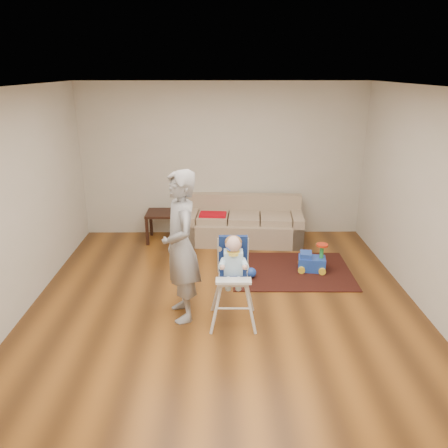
{
  "coord_description": "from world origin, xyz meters",
  "views": [
    {
      "loc": [
        -0.05,
        -4.89,
        2.89
      ],
      "look_at": [
        0.0,
        0.4,
        1.0
      ],
      "focal_mm": 35.0,
      "sensor_mm": 36.0,
      "label": 1
    }
  ],
  "objects_px": {
    "side_table": "(162,226)",
    "ride_on_toy": "(312,257)",
    "toy_ball": "(251,273)",
    "high_chair": "(233,282)",
    "adult": "(181,247)",
    "sofa": "(244,220)"
  },
  "relations": [
    {
      "from": "side_table",
      "to": "ride_on_toy",
      "type": "height_order",
      "value": "side_table"
    },
    {
      "from": "side_table",
      "to": "toy_ball",
      "type": "height_order",
      "value": "side_table"
    },
    {
      "from": "high_chair",
      "to": "adult",
      "type": "height_order",
      "value": "adult"
    },
    {
      "from": "toy_ball",
      "to": "adult",
      "type": "height_order",
      "value": "adult"
    },
    {
      "from": "toy_ball",
      "to": "high_chair",
      "type": "height_order",
      "value": "high_chair"
    },
    {
      "from": "high_chair",
      "to": "toy_ball",
      "type": "bearing_deg",
      "value": 76.11
    },
    {
      "from": "sofa",
      "to": "high_chair",
      "type": "xyz_separation_m",
      "value": [
        -0.27,
        -2.61,
        0.15
      ]
    },
    {
      "from": "ride_on_toy",
      "to": "adult",
      "type": "xyz_separation_m",
      "value": [
        -1.84,
        -1.24,
        0.69
      ]
    },
    {
      "from": "ride_on_toy",
      "to": "toy_ball",
      "type": "bearing_deg",
      "value": -156.83
    },
    {
      "from": "sofa",
      "to": "high_chair",
      "type": "distance_m",
      "value": 2.63
    },
    {
      "from": "ride_on_toy",
      "to": "side_table",
      "type": "bearing_deg",
      "value": 160.79
    },
    {
      "from": "high_chair",
      "to": "sofa",
      "type": "bearing_deg",
      "value": 84.81
    },
    {
      "from": "toy_ball",
      "to": "high_chair",
      "type": "distance_m",
      "value": 1.28
    },
    {
      "from": "sofa",
      "to": "ride_on_toy",
      "type": "xyz_separation_m",
      "value": [
        0.96,
        -1.22,
        -0.16
      ]
    },
    {
      "from": "toy_ball",
      "to": "high_chair",
      "type": "xyz_separation_m",
      "value": [
        -0.3,
        -1.16,
        0.45
      ]
    },
    {
      "from": "sofa",
      "to": "adult",
      "type": "distance_m",
      "value": 2.67
    },
    {
      "from": "sofa",
      "to": "high_chair",
      "type": "relative_size",
      "value": 1.85
    },
    {
      "from": "side_table",
      "to": "adult",
      "type": "height_order",
      "value": "adult"
    },
    {
      "from": "sofa",
      "to": "ride_on_toy",
      "type": "bearing_deg",
      "value": -47.49
    },
    {
      "from": "toy_ball",
      "to": "ride_on_toy",
      "type": "bearing_deg",
      "value": 14.14
    },
    {
      "from": "sofa",
      "to": "adult",
      "type": "relative_size",
      "value": 1.13
    },
    {
      "from": "sofa",
      "to": "adult",
      "type": "bearing_deg",
      "value": -105.28
    }
  ]
}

